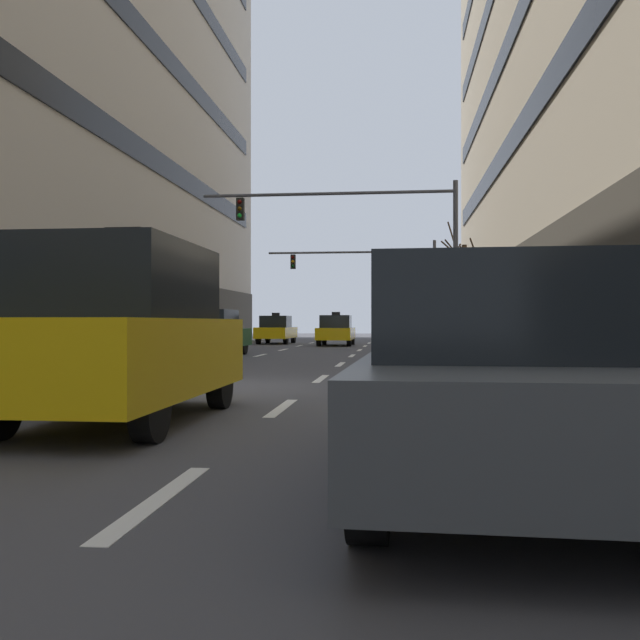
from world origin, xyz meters
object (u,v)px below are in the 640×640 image
at_px(taxi_driving_2, 336,331).
at_px(pedestrian_1, 476,328).
at_px(car_driving_1, 211,333).
at_px(street_tree_2, 453,293).
at_px(taxi_driving_0, 126,333).
at_px(car_parked_0, 491,379).
at_px(traffic_signal_1, 379,272).
at_px(street_tree_0, 464,290).
at_px(traffic_signal_0, 374,232).
at_px(pedestrian_0, 505,328).
at_px(street_tree_1, 145,296).
at_px(taxi_driving_3, 276,330).

bearing_deg(taxi_driving_2, pedestrian_1, -64.40).
bearing_deg(car_driving_1, street_tree_2, 55.16).
bearing_deg(street_tree_2, taxi_driving_0, -101.98).
bearing_deg(pedestrian_1, car_parked_0, -96.06).
relative_size(traffic_signal_1, street_tree_0, 1.74).
height_order(car_driving_1, traffic_signal_0, traffic_signal_0).
relative_size(taxi_driving_2, traffic_signal_1, 0.43).
bearing_deg(pedestrian_1, car_driving_1, 176.40).
relative_size(taxi_driving_2, traffic_signal_0, 0.44).
distance_m(traffic_signal_0, street_tree_0, 6.86).
relative_size(traffic_signal_0, pedestrian_0, 6.07).
height_order(car_driving_1, street_tree_1, street_tree_1).
bearing_deg(street_tree_1, street_tree_2, 44.14).
height_order(car_parked_0, street_tree_0, street_tree_0).
relative_size(taxi_driving_2, pedestrian_0, 2.65).
bearing_deg(traffic_signal_1, car_driving_1, -109.32).
relative_size(car_parked_0, traffic_signal_1, 0.45).
bearing_deg(car_parked_0, pedestrian_0, 80.96).
relative_size(street_tree_0, pedestrian_1, 3.71).
distance_m(taxi_driving_2, car_parked_0, 30.43).
xyz_separation_m(car_parked_0, street_tree_0, (2.25, 25.77, 1.85)).
distance_m(taxi_driving_0, taxi_driving_3, 30.13).
bearing_deg(street_tree_1, taxi_driving_3, 77.14).
height_order(taxi_driving_0, traffic_signal_1, traffic_signal_1).
xyz_separation_m(taxi_driving_0, traffic_signal_1, (2.25, 31.70, 3.05)).
distance_m(car_driving_1, taxi_driving_2, 11.94).
height_order(car_driving_1, taxi_driving_2, taxi_driving_2).
bearing_deg(pedestrian_0, taxi_driving_0, -118.61).
relative_size(taxi_driving_0, pedestrian_0, 2.86).
distance_m(taxi_driving_0, street_tree_1, 18.48).
height_order(street_tree_1, street_tree_2, street_tree_2).
distance_m(car_parked_0, street_tree_2, 32.70).
xyz_separation_m(car_driving_1, traffic_signal_1, (5.58, 15.90, 3.32)).
relative_size(street_tree_0, street_tree_2, 1.04).
bearing_deg(taxi_driving_3, pedestrian_0, -62.15).
distance_m(street_tree_1, pedestrian_0, 13.96).
distance_m(taxi_driving_3, street_tree_1, 13.02).
distance_m(taxi_driving_3, traffic_signal_1, 6.88).
xyz_separation_m(taxi_driving_0, taxi_driving_2, (0.14, 27.23, -0.31)).
bearing_deg(street_tree_1, taxi_driving_2, 56.70).
relative_size(taxi_driving_3, street_tree_2, 0.78).
bearing_deg(car_driving_1, car_parked_0, -68.77).
distance_m(taxi_driving_0, car_parked_0, 4.96).
distance_m(car_driving_1, pedestrian_1, 9.24).
bearing_deg(pedestrian_1, traffic_signal_0, 147.53).
xyz_separation_m(taxi_driving_3, car_parked_0, (7.46, -32.89, 0.03)).
relative_size(car_driving_1, traffic_signal_0, 0.47).
relative_size(taxi_driving_2, street_tree_0, 0.75).
bearing_deg(street_tree_0, taxi_driving_3, 143.74).
bearing_deg(street_tree_1, taxi_driving_0, -69.80).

